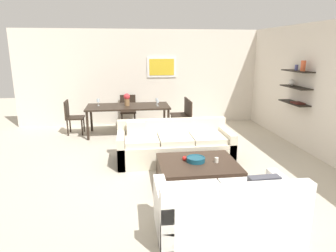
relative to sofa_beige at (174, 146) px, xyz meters
name	(u,v)px	position (x,y,z in m)	size (l,w,h in m)	color
ground_plane	(173,167)	(-0.07, -0.34, -0.29)	(18.00, 18.00, 0.00)	#BCB29E
back_wall_unit	(165,77)	(0.22, 3.19, 1.06)	(8.40, 0.09, 2.70)	silver
right_wall_shelf_unit	(311,89)	(2.95, 0.27, 1.06)	(0.34, 8.20, 2.70)	silver
sofa_beige	(174,146)	(0.00, 0.00, 0.00)	(2.23, 0.90, 0.78)	beige
loveseat_white	(227,210)	(0.26, -2.50, 0.00)	(1.68, 0.90, 0.78)	white
coffee_table	(198,173)	(0.22, -1.12, -0.10)	(1.27, 1.07, 0.38)	#38281E
decorative_bowl	(196,159)	(0.19, -1.09, 0.13)	(0.31, 0.31, 0.08)	navy
candle_jar	(217,160)	(0.51, -1.18, 0.13)	(0.06, 0.06, 0.08)	silver
apple_on_coffee_table	(184,158)	(0.01, -1.02, 0.13)	(0.08, 0.08, 0.08)	red
dining_table	(128,108)	(-0.88, 2.06, 0.40)	(2.10, 0.95, 0.75)	black
dining_chair_head	(128,109)	(-0.88, 2.94, 0.21)	(0.44, 0.44, 0.88)	black
dining_chair_left_far	(72,115)	(-2.33, 2.28, 0.21)	(0.44, 0.44, 0.88)	black
dining_chair_right_far	(182,112)	(0.58, 2.28, 0.21)	(0.44, 0.44, 0.88)	black
dining_chair_right_near	(185,115)	(0.58, 1.85, 0.21)	(0.44, 0.44, 0.88)	black
wine_glass_left_far	(98,101)	(-1.63, 2.18, 0.59)	(0.08, 0.08, 0.18)	silver
wine_glass_right_far	(157,100)	(-0.12, 2.18, 0.57)	(0.07, 0.07, 0.16)	silver
wine_glass_right_near	(158,102)	(-0.12, 1.94, 0.57)	(0.06, 0.06, 0.15)	silver
centerpiece_vase	(127,99)	(-0.90, 2.07, 0.63)	(0.16, 0.16, 0.32)	olive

